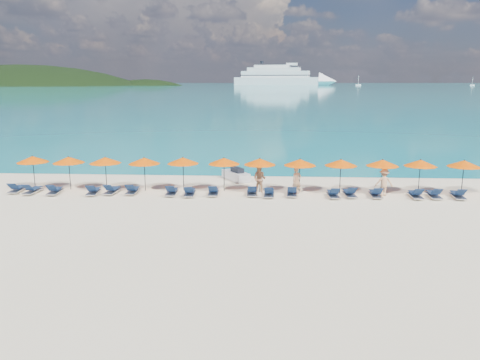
{
  "coord_description": "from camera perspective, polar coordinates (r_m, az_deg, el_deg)",
  "views": [
    {
      "loc": [
        1.62,
        -25.02,
        7.24
      ],
      "look_at": [
        0.0,
        3.0,
        1.2
      ],
      "focal_mm": 35.0,
      "sensor_mm": 36.0,
      "label": 1
    }
  ],
  "objects": [
    {
      "name": "lounger_11",
      "position": [
        29.84,
        6.36,
        -1.51
      ],
      "size": [
        0.72,
        1.73,
        0.66
      ],
      "rotation": [
        0.0,
        0.0,
        -0.06
      ],
      "color": "silver",
      "rests_on": "ground"
    },
    {
      "name": "lounger_7",
      "position": [
        29.84,
        -6.17,
        -1.5
      ],
      "size": [
        0.7,
        1.73,
        0.66
      ],
      "rotation": [
        0.0,
        0.0,
        0.04
      ],
      "color": "silver",
      "rests_on": "ground"
    },
    {
      "name": "umbrella_8",
      "position": [
        30.74,
        12.2,
        2.09
      ],
      "size": [
        2.1,
        2.1,
        2.28
      ],
      "color": "black",
      "rests_on": "ground"
    },
    {
      "name": "lounger_6",
      "position": [
        30.2,
        -8.32,
        -1.39
      ],
      "size": [
        0.67,
        1.72,
        0.66
      ],
      "rotation": [
        0.0,
        0.0,
        0.03
      ],
      "color": "silver",
      "rests_on": "ground"
    },
    {
      "name": "umbrella_3",
      "position": [
        31.37,
        -11.6,
        2.31
      ],
      "size": [
        2.1,
        2.1,
        2.28
      ],
      "color": "black",
      "rests_on": "ground"
    },
    {
      "name": "umbrella_1",
      "position": [
        33.1,
        -20.17,
        2.32
      ],
      "size": [
        2.1,
        2.1,
        2.28
      ],
      "color": "black",
      "rests_on": "ground"
    },
    {
      "name": "sailboat_far",
      "position": [
        641.86,
        26.45,
        10.35
      ],
      "size": [
        5.4,
        1.8,
        9.89
      ],
      "color": "white",
      "rests_on": "ground"
    },
    {
      "name": "umbrella_2",
      "position": [
        32.19,
        -16.12,
        2.33
      ],
      "size": [
        2.1,
        2.1,
        2.28
      ],
      "color": "black",
      "rests_on": "ground"
    },
    {
      "name": "sailboat_near",
      "position": [
        602.04,
        14.22,
        11.21
      ],
      "size": [
        6.56,
        2.19,
        12.03
      ],
      "color": "white",
      "rests_on": "ground"
    },
    {
      "name": "sea",
      "position": [
        685.06,
        3.24,
        11.52
      ],
      "size": [
        1600.0,
        1300.0,
        0.01
      ],
      "primitive_type": "cube",
      "color": "#1FA9B2",
      "rests_on": "ground"
    },
    {
      "name": "ground",
      "position": [
        26.1,
        -0.38,
        -3.96
      ],
      "size": [
        1400.0,
        1400.0,
        0.0
      ],
      "primitive_type": "plane",
      "color": "beige"
    },
    {
      "name": "umbrella_6",
      "position": [
        30.42,
        2.42,
        2.25
      ],
      "size": [
        2.1,
        2.1,
        2.28
      ],
      "color": "black",
      "rests_on": "ground"
    },
    {
      "name": "lounger_1",
      "position": [
        33.16,
        -23.98,
        -1.12
      ],
      "size": [
        0.69,
        1.72,
        0.66
      ],
      "rotation": [
        0.0,
        0.0,
        -0.04
      ],
      "color": "silver",
      "rests_on": "ground"
    },
    {
      "name": "jetski",
      "position": [
        34.31,
        -0.49,
        0.62
      ],
      "size": [
        2.24,
        2.74,
        0.93
      ],
      "rotation": [
        0.0,
        0.0,
        0.57
      ],
      "color": "silver",
      "rests_on": "ground"
    },
    {
      "name": "umbrella_10",
      "position": [
        32.06,
        21.14,
        1.95
      ],
      "size": [
        2.1,
        2.1,
        2.28
      ],
      "color": "black",
      "rests_on": "ground"
    },
    {
      "name": "lounger_16",
      "position": [
        31.56,
        22.57,
        -1.62
      ],
      "size": [
        0.68,
        1.72,
        0.66
      ],
      "rotation": [
        0.0,
        0.0,
        -0.04
      ],
      "color": "silver",
      "rests_on": "ground"
    },
    {
      "name": "cruise_ship",
      "position": [
        636.55,
        5.57,
        12.32
      ],
      "size": [
        136.52,
        50.7,
        37.61
      ],
      "rotation": [
        0.0,
        0.0,
        -0.22
      ],
      "color": "white",
      "rests_on": "ground"
    },
    {
      "name": "lounger_14",
      "position": [
        30.55,
        16.21,
        -1.6
      ],
      "size": [
        0.66,
        1.71,
        0.66
      ],
      "rotation": [
        0.0,
        0.0,
        -0.02
      ],
      "color": "silver",
      "rests_on": "ground"
    },
    {
      "name": "lounger_2",
      "position": [
        32.45,
        -21.65,
        -1.19
      ],
      "size": [
        0.76,
        1.75,
        0.66
      ],
      "rotation": [
        0.0,
        0.0,
        0.08
      ],
      "color": "silver",
      "rests_on": "ground"
    },
    {
      "name": "lounger_13",
      "position": [
        30.28,
        13.22,
        -1.56
      ],
      "size": [
        0.73,
        1.74,
        0.66
      ],
      "rotation": [
        0.0,
        0.0,
        0.07
      ],
      "color": "silver",
      "rests_on": "ground"
    },
    {
      "name": "lounger_4",
      "position": [
        31.36,
        -15.35,
        -1.2
      ],
      "size": [
        0.75,
        1.74,
        0.66
      ],
      "rotation": [
        0.0,
        0.0,
        -0.08
      ],
      "color": "silver",
      "rests_on": "ground"
    },
    {
      "name": "lounger_10",
      "position": [
        29.55,
        3.56,
        -1.59
      ],
      "size": [
        0.69,
        1.72,
        0.66
      ],
      "rotation": [
        0.0,
        0.0,
        -0.04
      ],
      "color": "silver",
      "rests_on": "ground"
    },
    {
      "name": "lounger_8",
      "position": [
        29.9,
        -3.26,
        -1.42
      ],
      "size": [
        0.69,
        1.72,
        0.66
      ],
      "rotation": [
        0.0,
        0.0,
        0.04
      ],
      "color": "silver",
      "rests_on": "ground"
    },
    {
      "name": "headland_main",
      "position": [
        642.08,
        -24.91,
        6.99
      ],
      "size": [
        374.0,
        242.0,
        126.5
      ],
      "color": "black",
      "rests_on": "ground"
    },
    {
      "name": "lounger_9",
      "position": [
        29.82,
        1.47,
        -1.44
      ],
      "size": [
        0.71,
        1.73,
        0.66
      ],
      "rotation": [
        0.0,
        0.0,
        0.06
      ],
      "color": "silver",
      "rests_on": "ground"
    },
    {
      "name": "beachgoer_a",
      "position": [
        30.28,
        6.92,
        -0.08
      ],
      "size": [
        0.76,
        0.68,
        1.75
      ],
      "primitive_type": "imported",
      "rotation": [
        0.0,
        0.0,
        0.51
      ],
      "color": "tan",
      "rests_on": "ground"
    },
    {
      "name": "umbrella_7",
      "position": [
        30.39,
        7.32,
        2.15
      ],
      "size": [
        2.1,
        2.1,
        2.28
      ],
      "color": "black",
      "rests_on": "ground"
    },
    {
      "name": "beachgoer_c",
      "position": [
        31.01,
        17.14,
        -0.26
      ],
      "size": [
        1.13,
        0.54,
        1.74
      ],
      "primitive_type": "imported",
      "rotation": [
        0.0,
        0.0,
        3.12
      ],
      "color": "tan",
      "rests_on": "ground"
    },
    {
      "name": "lounger_17",
      "position": [
        32.05,
        25.03,
        -1.64
      ],
      "size": [
        0.77,
        1.75,
        0.66
      ],
      "rotation": [
        0.0,
        0.0,
        -0.09
      ],
      "color": "silver",
      "rests_on": "ground"
    },
    {
      "name": "umbrella_9",
      "position": [
        31.33,
        16.99,
        2.02
      ],
      "size": [
        2.1,
        2.1,
        2.28
      ],
      "color": "black",
      "rests_on": "ground"
    },
    {
      "name": "lounger_12",
      "position": [
        29.86,
        11.29,
        -1.66
      ],
      "size": [
        0.69,
        1.72,
        0.66
      ],
      "rotation": [
        0.0,
        0.0,
        0.04
      ],
      "color": "silver",
      "rests_on": "ground"
    },
    {
      "name": "umbrella_4",
      "position": [
        31.02,
        -6.97,
        2.36
      ],
      "size": [
        2.1,
        2.1,
        2.28
      ],
      "color": "black",
      "rests_on": "ground"
    },
    {
      "name": "lounger_5",
      "position": [
        31.01,
        -12.98,
        -1.22
      ],
      "size": [
        0.66,
        1.71,
        0.66
      ],
      "rotation": [
        0.0,
        0.0,
        0.02
      ],
      "color": "silver",
      "rests_on": "ground"
    },
    {
      "name": "lounger_0",
      "position": [
        33.94,
        -25.54,
        -0.97
      ],
      "size": [
        0.75,
        1.74,
        0.66
      ],
      "rotation": [
        0.0,
        0.0,
        0.08
      ],
      "color": "silver",
      "rests_on": "ground"
    },
    {
      "name": "lounger_3",
      "position": [
        31.48,
        -17.45,
        -1.28
      ],
      "size": [
        0.78,
        1.75,
        0.66
      ],
      "rotation": [
        0.0,
        0.0,
        0.1
      ],
      "color": "silver",
      "rests_on": "ground"
    },
    {
      "name": "umbrella_5",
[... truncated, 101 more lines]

